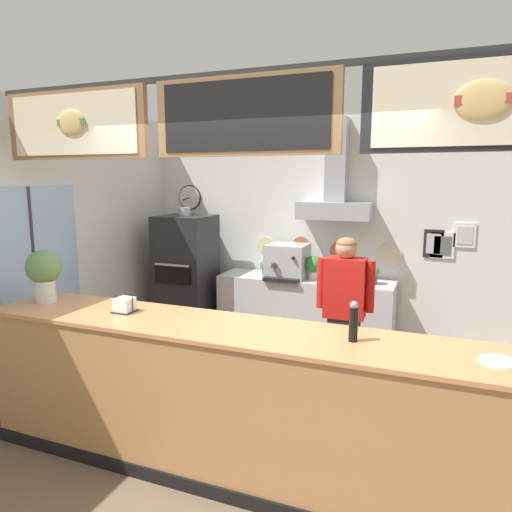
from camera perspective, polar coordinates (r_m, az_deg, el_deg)
The scene contains 16 objects.
ground_plane at distance 3.87m, azimuth -1.47°, elevation -23.32°, with size 6.23×6.23×0.00m, color brown.
back_wall_assembly at distance 5.56m, azimuth 8.29°, elevation 3.60°, with size 4.65×2.69×2.83m.
left_wall_with_window at distance 4.73m, azimuth -28.40°, elevation 0.07°, with size 0.15×5.19×2.83m.
service_counter at distance 3.43m, azimuth -2.95°, elevation -17.43°, with size 3.93×0.67×1.09m.
back_prep_counter at distance 5.62m, azimuth 5.99°, elevation -7.45°, with size 2.07×0.55×0.93m.
pizza_oven at distance 5.89m, azimuth -8.57°, elevation -3.01°, with size 0.65×0.65×1.74m.
shop_worker at distance 4.34m, azimuth 10.83°, elevation -7.21°, with size 0.52×0.23×1.58m.
espresso_machine at distance 5.50m, azimuth 3.90°, elevation -0.64°, with size 0.46×0.51×0.40m.
potted_rosemary at distance 5.38m, azimuth 11.16°, elevation -1.58°, with size 0.22×0.22×0.26m.
potted_basil at distance 5.63m, azimuth 1.22°, elevation -1.26°, with size 0.15×0.15×0.19m.
potted_sage at distance 5.30m, azimuth 14.15°, elevation -2.13°, with size 0.16×0.16×0.21m.
potted_oregano at distance 5.43m, azimuth 7.18°, elevation -1.20°, with size 0.23×0.23×0.28m.
pepper_grinder at distance 2.98m, azimuth 11.93°, elevation -7.93°, with size 0.06×0.06×0.26m.
napkin_holder at distance 3.69m, azimuth -15.91°, elevation -5.89°, with size 0.16×0.15×0.13m.
basil_vase at distance 4.16m, azimuth -24.68°, elevation -1.91°, with size 0.28×0.28×0.44m.
condiment_plate at distance 2.97m, azimuth 27.78°, elevation -11.43°, with size 0.21×0.21×0.01m.
Camera 1 is at (1.28, -2.98, 2.11)m, focal length 32.42 mm.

